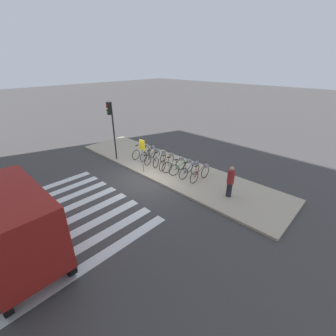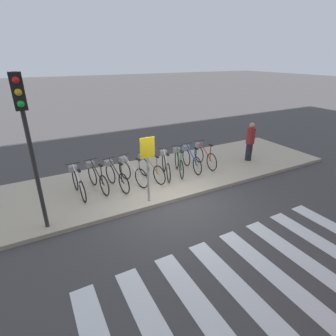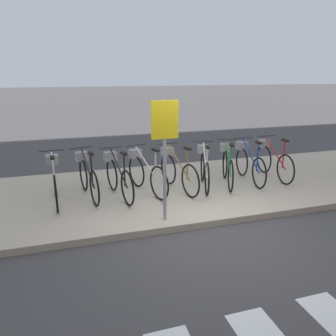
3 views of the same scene
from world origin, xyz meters
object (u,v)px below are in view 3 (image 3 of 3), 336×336
(parked_bicycle_2, at_px, (117,175))
(parked_bicycle_6, at_px, (227,164))
(parked_bicycle_8, at_px, (272,159))
(parked_bicycle_4, at_px, (177,169))
(parked_bicycle_5, at_px, (204,167))
(parked_bicycle_0, at_px, (54,179))
(parked_bicycle_3, at_px, (145,171))
(parked_bicycle_1, at_px, (87,175))
(sign_post, at_px, (165,141))
(parked_bicycle_7, at_px, (248,162))

(parked_bicycle_2, distance_m, parked_bicycle_6, 2.46)
(parked_bicycle_6, bearing_deg, parked_bicycle_8, 5.03)
(parked_bicycle_4, relative_size, parked_bicycle_5, 1.03)
(parked_bicycle_0, bearing_deg, parked_bicycle_3, 0.22)
(parked_bicycle_1, relative_size, sign_post, 0.80)
(parked_bicycle_6, xyz_separation_m, parked_bicycle_8, (1.23, 0.11, 0.00))
(parked_bicycle_0, height_order, parked_bicycle_7, same)
(parked_bicycle_2, relative_size, sign_post, 0.80)
(parked_bicycle_0, xyz_separation_m, parked_bicycle_6, (3.65, -0.01, 0.00))
(parked_bicycle_0, relative_size, parked_bicycle_8, 1.00)
(parked_bicycle_1, relative_size, parked_bicycle_7, 1.00)
(parked_bicycle_4, relative_size, sign_post, 0.80)
(parked_bicycle_1, xyz_separation_m, parked_bicycle_2, (0.58, -0.17, 0.00))
(parked_bicycle_2, relative_size, parked_bicycle_8, 0.99)
(parked_bicycle_1, distance_m, parked_bicycle_5, 2.48)
(parked_bicycle_0, relative_size, sign_post, 0.81)
(parked_bicycle_1, height_order, parked_bicycle_7, same)
(parked_bicycle_3, distance_m, parked_bicycle_5, 1.32)
(parked_bicycle_6, bearing_deg, parked_bicycle_2, -178.56)
(parked_bicycle_6, bearing_deg, parked_bicycle_0, 179.80)
(parked_bicycle_2, distance_m, sign_post, 1.74)
(parked_bicycle_1, height_order, parked_bicycle_4, same)
(parked_bicycle_6, bearing_deg, parked_bicycle_1, 178.00)
(parked_bicycle_3, bearing_deg, parked_bicycle_8, 1.64)
(parked_bicycle_4, xyz_separation_m, sign_post, (-0.67, -1.40, 0.92))
(parked_bicycle_4, distance_m, parked_bicycle_8, 2.43)
(parked_bicycle_4, xyz_separation_m, parked_bicycle_7, (1.76, 0.07, 0.00))
(parked_bicycle_6, height_order, sign_post, sign_post)
(parked_bicycle_5, distance_m, parked_bicycle_8, 1.80)
(parked_bicycle_3, height_order, parked_bicycle_6, same)
(parked_bicycle_0, relative_size, parked_bicycle_4, 1.01)
(parked_bicycle_8, height_order, sign_post, sign_post)
(parked_bicycle_2, bearing_deg, parked_bicycle_1, 163.83)
(parked_bicycle_7, bearing_deg, parked_bicycle_0, -179.53)
(parked_bicycle_1, xyz_separation_m, parked_bicycle_5, (2.47, -0.13, 0.00))
(parked_bicycle_6, relative_size, sign_post, 0.77)
(parked_bicycle_5, height_order, parked_bicycle_6, same)
(parked_bicycle_3, height_order, parked_bicycle_7, same)
(parked_bicycle_2, xyz_separation_m, parked_bicycle_5, (1.90, 0.04, 0.00))
(parked_bicycle_5, height_order, sign_post, sign_post)
(parked_bicycle_3, xyz_separation_m, parked_bicycle_5, (1.32, -0.04, 0.00))
(parked_bicycle_1, xyz_separation_m, parked_bicycle_6, (3.03, -0.11, 0.00))
(parked_bicycle_0, xyz_separation_m, parked_bicycle_3, (1.78, 0.01, 0.00))
(sign_post, bearing_deg, parked_bicycle_2, 113.26)
(parked_bicycle_1, distance_m, parked_bicycle_6, 3.04)
(parked_bicycle_4, distance_m, sign_post, 1.81)
(parked_bicycle_4, height_order, parked_bicycle_6, same)
(parked_bicycle_7, relative_size, parked_bicycle_8, 1.00)
(parked_bicycle_5, distance_m, parked_bicycle_6, 0.56)
(parked_bicycle_2, relative_size, parked_bicycle_7, 0.99)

